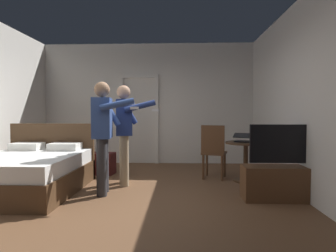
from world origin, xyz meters
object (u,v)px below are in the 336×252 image
Objects in this scene: wooden_chair at (214,149)px; person_blue_shirt at (103,129)px; bed at (29,172)px; side_table at (246,155)px; bottle_on_table at (255,135)px; person_striped_shirt at (125,127)px; tv_flatscreen at (282,178)px; suitcase_dark at (102,163)px; laptop at (244,139)px.

person_blue_shirt is at bearing -149.05° from wooden_chair.
person_blue_shirt is (1.19, -0.09, 0.66)m from bed.
side_table is 2.41× the size of bottle_on_table.
side_table is 0.72× the size of wooden_chair.
wooden_chair is 0.59× the size of person_striped_shirt.
person_striped_shirt is (-2.36, 0.77, 0.67)m from tv_flatscreen.
wooden_chair is (-0.81, 1.24, 0.24)m from tv_flatscreen.
suitcase_dark is at bearing 106.30° from person_blue_shirt.
tv_flatscreen is at bearing -19.95° from suitcase_dark.
laptop reaches higher than side_table.
bed is at bearing -167.27° from side_table.
tv_flatscreen is 1.53× the size of side_table.
tv_flatscreen is at bearing -18.17° from person_striped_shirt.
tv_flatscreen is 2.66m from person_blue_shirt.
bottle_on_table is at bearing 18.16° from person_blue_shirt.
laptop is at bearing -3.63° from suitcase_dark.
person_striped_shirt reaches higher than suitcase_dark.
person_blue_shirt is 1.00× the size of person_striped_shirt.
wooden_chair is 0.59× the size of person_blue_shirt.
laptop is 2.08m from person_striped_shirt.
wooden_chair is 2.09m from person_blue_shirt.
person_striped_shirt is at bearing 19.53° from bed.
bed is 6.43× the size of bottle_on_table.
laptop is at bearing 106.80° from tv_flatscreen.
tv_flatscreen reaches higher than side_table.
side_table is 0.43× the size of person_blue_shirt.
tv_flatscreen is 3.36m from suitcase_dark.
bed is 1.92× the size of wooden_chair.
bed is 4.52× the size of laptop.
tv_flatscreen is (3.76, -0.28, -0.00)m from bed.
bed is 3.58m from side_table.
laptop is at bearing 20.44° from person_blue_shirt.
suitcase_dark is (-2.97, 1.57, -0.09)m from tv_flatscreen.
side_table is 0.38m from bottle_on_table.
bed is at bearing -168.95° from bottle_on_table.
tv_flatscreen is at bearing -56.84° from wooden_chair.
side_table is at bearing 12.73° from bed.
bottle_on_table is 2.25m from person_striped_shirt.
bed reaches higher than wooden_chair.
tv_flatscreen is at bearing -76.08° from side_table.
person_blue_shirt reaches higher than bottle_on_table.
person_blue_shirt is at bearing -161.84° from bottle_on_table.
person_blue_shirt is (-2.57, 0.19, 0.67)m from tv_flatscreen.
side_table is at bearing 7.99° from person_striped_shirt.
person_blue_shirt is 0.62m from person_striped_shirt.
side_table is 0.43× the size of person_striped_shirt.
suitcase_dark is at bearing 168.41° from laptop.
bed is 1.52m from suitcase_dark.
laptop is at bearing 12.26° from bed.
person_blue_shirt is (-2.44, -0.80, 0.14)m from bottle_on_table.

